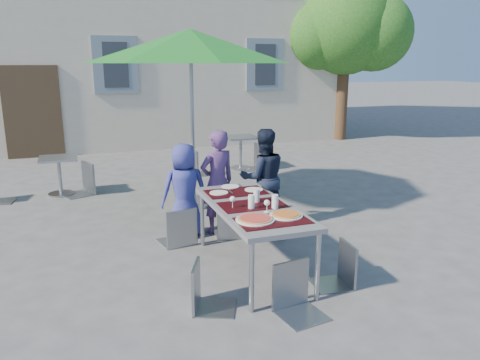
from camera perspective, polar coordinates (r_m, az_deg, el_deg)
name	(u,v)px	position (r m, az deg, el deg)	size (l,w,h in m)	color
ground	(188,268)	(5.39, -6.35, -10.62)	(90.00, 90.00, 0.00)	#4A4A4C
tree	(346,27)	(14.52, 12.80, 17.70)	(3.60, 3.00, 4.70)	#47301E
dining_table	(253,210)	(5.09, 1.54, -3.67)	(0.80, 1.85, 0.76)	#4B4B50
pizza_near_left	(255,219)	(4.57, 1.85, -4.78)	(0.38, 0.38, 0.03)	white
pizza_near_right	(286,215)	(4.72, 5.63, -4.24)	(0.33, 0.33, 0.03)	white
glassware	(259,200)	(4.98, 2.29, -2.46)	(0.49, 0.43, 0.15)	silver
place_settings	(235,189)	(5.65, -0.65, -1.16)	(0.70, 0.45, 0.01)	white
child_0	(184,190)	(6.16, -6.78, -1.27)	(0.61, 0.40, 1.25)	#32378B
child_1	(217,182)	(6.26, -2.77, -0.23)	(0.51, 0.34, 1.40)	#503369
child_2	(263,178)	(6.54, 2.84, 0.28)	(0.67, 0.39, 1.38)	#171E32
chair_0	(178,204)	(5.88, -7.56, -2.93)	(0.48, 0.48, 0.92)	#8F969A
chair_1	(231,200)	(6.08, -1.13, -2.42)	(0.44, 0.44, 0.89)	#93989F
chair_2	(272,201)	(6.10, 3.93, -2.63)	(0.50, 0.51, 0.86)	gray
chair_3	(205,260)	(4.36, -4.26, -9.68)	(0.50, 0.50, 0.85)	gray
chair_4	(341,240)	(4.92, 12.18, -7.17)	(0.41, 0.41, 0.85)	gray
chair_5	(297,260)	(4.31, 7.01, -9.63)	(0.45, 0.46, 0.89)	gray
patio_umbrella	(191,47)	(7.29, -6.05, 15.81)	(3.12, 3.12, 2.74)	#9B9DA2
cafe_table_0	(59,171)	(8.68, -21.16, 1.05)	(0.63, 0.63, 0.67)	#9B9DA2
bg_chair_r_0	(81,160)	(8.58, -18.82, 2.37)	(0.61, 0.61, 1.04)	gray
cafe_table_1	(241,147)	(10.14, 0.08, 4.02)	(0.67, 0.67, 0.71)	#9B9DA2
bg_chair_l_1	(199,147)	(9.61, -5.01, 4.07)	(0.47, 0.46, 1.00)	gray
bg_chair_r_1	(254,141)	(10.06, 1.66, 4.73)	(0.48, 0.48, 1.04)	gray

